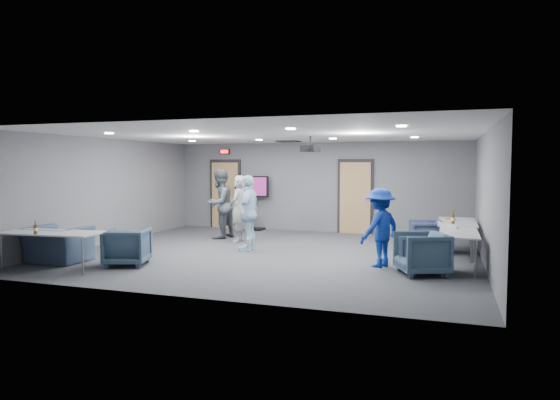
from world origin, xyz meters
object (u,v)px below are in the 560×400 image
(person_c, at_px, (249,213))
(table_front_left, at_px, (52,234))
(chair_front_b, at_px, (58,244))
(chair_right_a, at_px, (427,236))
(chair_right_b, at_px, (422,252))
(person_b, at_px, (220,204))
(person_a, at_px, (238,209))
(chair_front_a, at_px, (127,247))
(tv_stand, at_px, (252,199))
(bottle_front, at_px, (36,229))
(projector, at_px, (310,148))
(table_right_a, at_px, (457,223))
(person_d, at_px, (380,228))
(table_right_b, at_px, (459,234))
(chair_right_c, at_px, (422,253))
(bottle_right, at_px, (453,219))

(person_c, bearing_deg, table_front_left, -44.31)
(person_c, distance_m, chair_front_b, 4.18)
(chair_right_a, bearing_deg, chair_right_b, -8.72)
(chair_front_b, bearing_deg, person_b, -113.29)
(person_a, distance_m, chair_front_b, 4.49)
(chair_front_a, bearing_deg, person_b, -110.49)
(person_c, distance_m, tv_stand, 3.78)
(chair_right_b, height_order, bottle_front, bottle_front)
(table_front_left, bearing_deg, projector, 35.73)
(person_b, height_order, table_right_a, person_b)
(person_b, relative_size, person_d, 1.22)
(person_a, bearing_deg, table_right_a, 85.96)
(person_b, distance_m, chair_front_a, 4.03)
(chair_right_a, relative_size, chair_front_b, 0.72)
(chair_right_b, bearing_deg, person_b, -111.29)
(person_b, height_order, table_right_b, person_b)
(tv_stand, distance_m, projector, 4.44)
(chair_right_c, bearing_deg, chair_front_b, -103.89)
(person_c, relative_size, bottle_right, 6.03)
(table_front_left, distance_m, projector, 5.76)
(person_a, relative_size, table_front_left, 0.87)
(table_right_a, bearing_deg, bottle_front, 122.41)
(person_c, bearing_deg, projector, 100.84)
(chair_right_a, height_order, chair_right_c, chair_right_c)
(chair_right_a, bearing_deg, person_d, -30.58)
(person_a, bearing_deg, table_front_left, -30.36)
(chair_right_a, height_order, table_right_a, chair_right_a)
(chair_right_b, distance_m, chair_front_b, 7.39)
(person_a, relative_size, chair_right_c, 2.02)
(table_right_a, bearing_deg, person_b, 86.86)
(chair_front_a, bearing_deg, projector, -155.85)
(person_c, distance_m, bottle_front, 4.56)
(person_b, distance_m, tv_stand, 1.99)
(person_c, distance_m, table_right_b, 4.72)
(table_right_b, bearing_deg, person_c, 81.62)
(chair_front_a, distance_m, bottle_right, 6.96)
(chair_front_a, relative_size, tv_stand, 0.49)
(chair_right_b, xyz_separation_m, tv_stand, (-5.35, 4.63, 0.59))
(bottle_right, bearing_deg, person_d, -130.81)
(chair_front_a, relative_size, table_front_left, 0.41)
(person_d, distance_m, table_right_b, 1.50)
(table_right_a, height_order, table_front_left, same)
(person_d, height_order, projector, projector)
(chair_front_a, distance_m, bottle_front, 1.71)
(person_c, xyz_separation_m, chair_right_c, (4.01, -1.42, -0.50))
(person_d, bearing_deg, projector, -92.18)
(person_d, relative_size, chair_front_a, 1.89)
(chair_front_a, bearing_deg, table_right_a, -168.30)
(chair_right_b, xyz_separation_m, projector, (-2.61, 1.46, 2.04))
(person_a, height_order, person_c, person_c)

